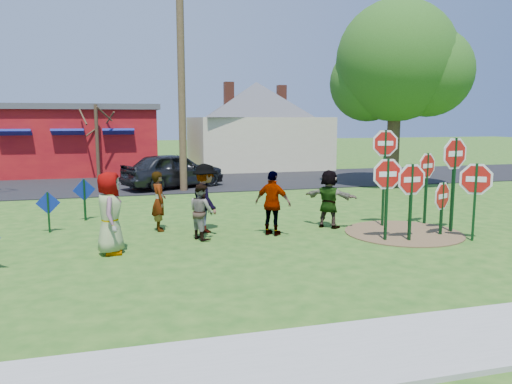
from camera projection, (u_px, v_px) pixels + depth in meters
ground at (237, 235)px, 13.55m from camera, size 120.00×120.00×0.00m
sidewalk at (358, 353)px, 6.68m from camera, size 22.00×1.80×0.08m
road at (184, 182)px, 24.52m from camera, size 120.00×7.50×0.04m
dirt_patch at (403, 233)px, 13.77m from camera, size 3.20×3.20×0.03m
red_building at (74, 139)px, 29.00m from camera, size 9.40×7.69×3.90m
cream_house at (256, 122)px, 31.73m from camera, size 9.40×9.40×6.50m
stop_sign_a at (411, 186)px, 12.68m from camera, size 1.09×0.08×2.15m
stop_sign_b at (385, 153)px, 14.32m from camera, size 1.03×0.15×2.96m
stop_sign_c at (454, 163)px, 13.62m from camera, size 1.16×0.25×2.78m
stop_sign_d at (427, 171)px, 14.69m from camera, size 0.96×0.40×2.28m
stop_sign_e at (442, 199)px, 13.39m from camera, size 0.93×0.48×1.59m
stop_sign_f at (476, 184)px, 12.74m from camera, size 0.93×0.63×2.16m
stop_sign_g at (387, 181)px, 12.69m from camera, size 1.08×0.08×2.28m
blue_diamond_c at (48, 208)px, 13.77m from camera, size 0.64×0.06×1.15m
blue_diamond_d at (84, 195)px, 15.37m from camera, size 0.66×0.28×1.31m
person_a at (110, 213)px, 11.56m from camera, size 0.64×0.96×1.93m
person_b at (159, 201)px, 13.99m from camera, size 0.45×0.64×1.68m
person_c at (201, 211)px, 13.02m from camera, size 0.79×0.87×1.47m
person_d at (205, 198)px, 13.80m from camera, size 0.94×1.35×1.91m
person_e at (273, 203)px, 13.41m from camera, size 1.06×1.00×1.76m
person_f at (329, 199)px, 14.39m from camera, size 1.47×1.45×1.69m
suv at (173, 170)px, 22.47m from camera, size 5.01×3.60×1.59m
utility_pole at (181, 65)px, 20.87m from camera, size 2.34×1.11×10.18m
leafy_tree at (399, 68)px, 22.25m from camera, size 5.88×5.36×8.35m
bare_tree_east at (97, 131)px, 25.46m from camera, size 1.80×1.80×3.84m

